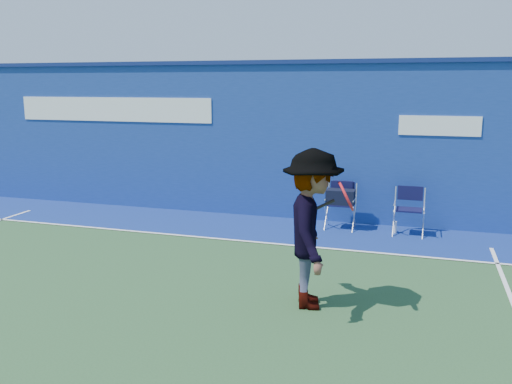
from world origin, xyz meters
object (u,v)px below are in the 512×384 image
(water_bottle, at_px, (395,227))
(tennis_player, at_px, (312,229))
(directors_chair_left, at_px, (340,209))
(directors_chair_right, at_px, (409,220))

(water_bottle, relative_size, tennis_player, 0.12)
(directors_chair_left, xyz_separation_m, directors_chair_right, (1.22, -0.06, -0.10))
(tennis_player, bearing_deg, directors_chair_right, 73.98)
(directors_chair_left, distance_m, water_bottle, 1.02)
(directors_chair_right, distance_m, water_bottle, 0.28)
(directors_chair_right, relative_size, water_bottle, 3.83)
(directors_chair_left, bearing_deg, water_bottle, -1.97)
(directors_chair_left, height_order, tennis_player, tennis_player)
(directors_chair_left, xyz_separation_m, water_bottle, (0.99, -0.03, -0.26))
(water_bottle, xyz_separation_m, tennis_player, (-0.80, -3.60, 0.84))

